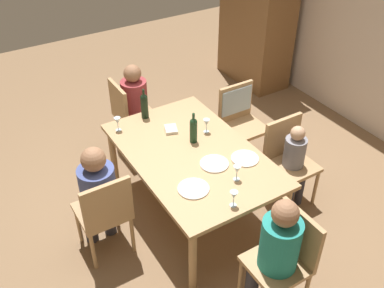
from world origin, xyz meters
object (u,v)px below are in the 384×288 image
(wine_glass_far, at_px, (237,170))
(dinner_plate_host, at_px, (193,189))
(person_man_guest, at_px, (98,192))
(armoire_cabinet, at_px, (257,10))
(handbag, at_px, (261,168))
(chair_left_end, at_px, (129,112))
(wine_glass_centre, at_px, (206,123))
(person_woman_host, at_px, (137,101))
(person_child_small, at_px, (295,159))
(chair_right_end, at_px, (286,254))
(person_man_bearded, at_px, (276,250))
(wine_bottle_tall_green, at_px, (144,105))
(wine_bottle_dark_red, at_px, (193,129))
(chair_near, at_px, (105,211))
(dinner_plate_guest_right, at_px, (245,158))
(wine_glass_near_left, at_px, (118,121))
(wine_glass_near_right, at_px, (234,196))
(chair_far_right, at_px, (287,156))
(dinner_plate_guest_left, at_px, (214,164))
(chair_far_left, at_px, (239,113))
(dining_table, at_px, (192,159))

(wine_glass_far, height_order, dinner_plate_host, wine_glass_far)
(person_man_guest, bearing_deg, armoire_cabinet, 31.12)
(handbag, bearing_deg, chair_left_end, -139.79)
(wine_glass_centre, distance_m, handbag, 0.99)
(person_woman_host, bearing_deg, person_child_small, 28.40)
(chair_right_end, height_order, dinner_plate_host, chair_right_end)
(chair_right_end, relative_size, dinner_plate_host, 3.35)
(person_woman_host, relative_size, person_child_small, 1.19)
(person_man_bearded, relative_size, wine_bottle_tall_green, 3.38)
(wine_bottle_dark_red, bearing_deg, wine_glass_centre, 110.44)
(chair_near, bearing_deg, handbag, 4.23)
(wine_bottle_tall_green, bearing_deg, chair_right_end, 5.30)
(wine_glass_far, distance_m, dinner_plate_guest_right, 0.32)
(wine_glass_near_left, relative_size, wine_glass_near_right, 1.00)
(armoire_cabinet, height_order, chair_far_right, armoire_cabinet)
(person_man_bearded, height_order, wine_bottle_dark_red, person_man_bearded)
(wine_bottle_tall_green, xyz_separation_m, dinner_plate_host, (1.23, -0.15, -0.14))
(person_man_bearded, xyz_separation_m, dinner_plate_guest_left, (-1.02, 0.11, 0.09))
(person_woman_host, xyz_separation_m, wine_glass_centre, (1.06, 0.28, 0.20))
(armoire_cabinet, xyz_separation_m, wine_bottle_dark_red, (1.85, -2.21, -0.21))
(armoire_cabinet, bearing_deg, dinner_plate_guest_right, -39.81)
(chair_far_right, height_order, wine_bottle_dark_red, wine_bottle_dark_red)
(wine_bottle_tall_green, bearing_deg, dinner_plate_guest_right, 22.75)
(person_woman_host, bearing_deg, armoire_cabinet, 107.45)
(wine_bottle_dark_red, bearing_deg, wine_bottle_tall_green, -161.80)
(wine_glass_near_left, bearing_deg, dinner_plate_host, 9.15)
(chair_far_left, relative_size, dinner_plate_host, 3.35)
(person_man_guest, xyz_separation_m, handbag, (-0.03, 1.89, -0.56))
(chair_far_left, distance_m, wine_bottle_dark_red, 0.97)
(person_man_guest, bearing_deg, wine_glass_near_right, -43.14)
(chair_left_end, relative_size, chair_far_left, 1.00)
(chair_left_end, distance_m, handbag, 1.66)
(person_woman_host, xyz_separation_m, wine_bottle_tall_green, (0.49, -0.13, 0.25))
(person_child_small, bearing_deg, dining_table, -24.28)
(dining_table, xyz_separation_m, wine_glass_near_left, (-0.71, -0.44, 0.18))
(chair_far_left, xyz_separation_m, wine_bottle_dark_red, (0.38, -0.84, 0.29))
(dining_table, height_order, handbag, dining_table)
(chair_left_end, relative_size, person_woman_host, 0.82)
(person_woman_host, relative_size, wine_glass_centre, 7.49)
(armoire_cabinet, bearing_deg, dining_table, -49.26)
(armoire_cabinet, xyz_separation_m, wine_bottle_tall_green, (1.21, -2.42, -0.20))
(chair_left_end, bearing_deg, armoire_cabinet, 106.68)
(wine_glass_near_left, bearing_deg, person_man_guest, -36.30)
(chair_far_left, xyz_separation_m, wine_glass_far, (1.06, -0.82, 0.26))
(dining_table, xyz_separation_m, wine_bottle_dark_red, (-0.15, 0.11, 0.22))
(chair_far_right, bearing_deg, chair_right_end, 48.17)
(person_man_bearded, bearing_deg, dining_table, -1.16)
(dinner_plate_host, distance_m, dinner_plate_guest_left, 0.39)
(dining_table, bearing_deg, person_woman_host, 178.84)
(wine_bottle_dark_red, distance_m, dinner_plate_guest_left, 0.43)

